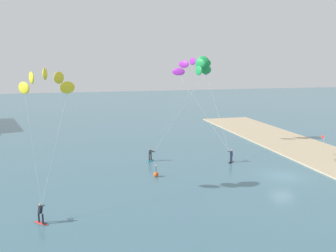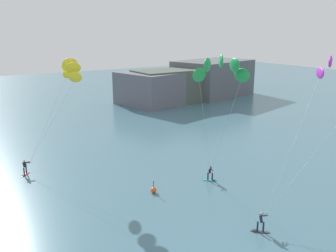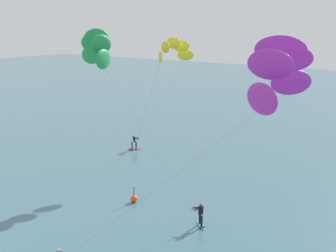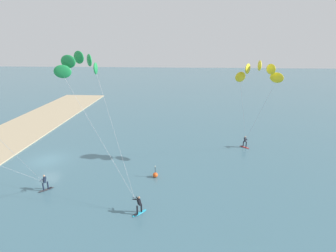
# 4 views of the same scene
# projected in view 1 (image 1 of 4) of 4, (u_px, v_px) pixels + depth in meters

# --- Properties ---
(ground_plane) EXTENTS (240.00, 240.00, 0.00)m
(ground_plane) POSITION_uv_depth(u_px,v_px,m) (283.00, 176.00, 40.57)
(ground_plane) COLOR #426B7A
(kitesurfer_nearshore) EXTENTS (6.67, 7.90, 13.38)m
(kitesurfer_nearshore) POSITION_uv_depth(u_px,v_px,m) (200.00, 70.00, 42.33)
(kitesurfer_nearshore) COLOR #23ADD1
(kitesurfer_nearshore) RESTS_ON ground
(kitesurfer_mid_water) EXTENTS (13.29, 6.28, 13.31)m
(kitesurfer_mid_water) POSITION_uv_depth(u_px,v_px,m) (194.00, 69.00, 54.16)
(kitesurfer_mid_water) COLOR #333338
(kitesurfer_mid_water) RESTS_ON ground
(kitesurfer_far_out) EXTENTS (7.12, 5.13, 12.22)m
(kitesurfer_far_out) POSITION_uv_depth(u_px,v_px,m) (45.00, 86.00, 32.02)
(kitesurfer_far_out) COLOR red
(kitesurfer_far_out) RESTS_ON ground
(marker_buoy) EXTENTS (0.56, 0.56, 1.38)m
(marker_buoy) POSITION_uv_depth(u_px,v_px,m) (156.00, 174.00, 40.32)
(marker_buoy) COLOR #EA5119
(marker_buoy) RESTS_ON ground
(beach_flag) EXTENTS (0.56, 0.05, 2.20)m
(beach_flag) POSITION_uv_depth(u_px,v_px,m) (323.00, 140.00, 51.24)
(beach_flag) COLOR gray
(beach_flag) RESTS_ON sand_strip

